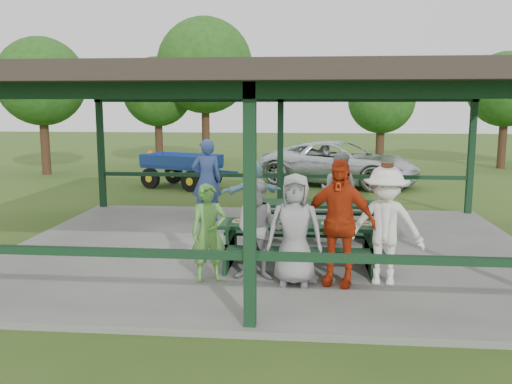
# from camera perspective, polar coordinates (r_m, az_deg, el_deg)

# --- Properties ---
(ground) EXTENTS (90.00, 90.00, 0.00)m
(ground) POSITION_cam_1_polar(r_m,az_deg,el_deg) (10.61, 1.51, -6.31)
(ground) COLOR #32531A
(ground) RESTS_ON ground
(concrete_slab) EXTENTS (10.00, 8.00, 0.10)m
(concrete_slab) POSITION_cam_1_polar(r_m,az_deg,el_deg) (10.60, 1.52, -6.05)
(concrete_slab) COLOR slate
(concrete_slab) RESTS_ON ground
(pavilion_structure) EXTENTS (10.60, 8.60, 3.24)m
(pavilion_structure) POSITION_cam_1_polar(r_m,az_deg,el_deg) (10.23, 1.59, 11.05)
(pavilion_structure) COLOR black
(pavilion_structure) RESTS_ON concrete_slab
(picnic_table_near) EXTENTS (2.72, 1.39, 0.75)m
(picnic_table_near) POSITION_cam_1_polar(r_m,az_deg,el_deg) (9.28, 4.52, -4.92)
(picnic_table_near) COLOR black
(picnic_table_near) RESTS_ON concrete_slab
(picnic_table_far) EXTENTS (2.58, 1.39, 0.75)m
(picnic_table_far) POSITION_cam_1_polar(r_m,az_deg,el_deg) (11.23, 6.01, -2.48)
(picnic_table_far) COLOR black
(picnic_table_far) RESTS_ON concrete_slab
(table_setting) EXTENTS (2.37, 0.45, 0.10)m
(table_setting) POSITION_cam_1_polar(r_m,az_deg,el_deg) (9.25, 4.84, -3.03)
(table_setting) COLOR white
(table_setting) RESTS_ON picnic_table_near
(contestant_green) EXTENTS (0.65, 0.53, 1.53)m
(contestant_green) POSITION_cam_1_polar(r_m,az_deg,el_deg) (8.48, -5.00, -4.29)
(contestant_green) COLOR #5CA241
(contestant_green) RESTS_ON concrete_slab
(contestant_grey_left) EXTENTS (0.79, 0.62, 1.61)m
(contestant_grey_left) POSITION_cam_1_polar(r_m,az_deg,el_deg) (8.48, 0.29, -3.99)
(contestant_grey_left) COLOR gray
(contestant_grey_left) RESTS_ON concrete_slab
(contestant_grey_mid) EXTENTS (0.85, 0.57, 1.72)m
(contestant_grey_mid) POSITION_cam_1_polar(r_m,az_deg,el_deg) (8.27, 4.10, -3.96)
(contestant_grey_mid) COLOR gray
(contestant_grey_mid) RESTS_ON concrete_slab
(contestant_red) EXTENTS (1.22, 0.79, 1.94)m
(contestant_red) POSITION_cam_1_polar(r_m,az_deg,el_deg) (8.32, 8.65, -3.19)
(contestant_red) COLOR #BB3110
(contestant_red) RESTS_ON concrete_slab
(contestant_white_fedora) EXTENTS (1.27, 0.86, 1.88)m
(contestant_white_fedora) POSITION_cam_1_polar(r_m,az_deg,el_deg) (8.49, 13.43, -3.45)
(contestant_white_fedora) COLOR white
(contestant_white_fedora) RESTS_ON concrete_slab
(spectator_lblue) EXTENTS (1.47, 0.97, 1.52)m
(spectator_lblue) POSITION_cam_1_polar(r_m,az_deg,el_deg) (12.16, -0.30, -0.16)
(spectator_lblue) COLOR #91CAE0
(spectator_lblue) RESTS_ON concrete_slab
(spectator_blue) EXTENTS (0.80, 0.63, 1.95)m
(spectator_blue) POSITION_cam_1_polar(r_m,az_deg,el_deg) (12.79, -5.22, 1.24)
(spectator_blue) COLOR #3A5298
(spectator_blue) RESTS_ON concrete_slab
(spectator_grey) EXTENTS (1.03, 0.93, 1.73)m
(spectator_grey) POSITION_cam_1_polar(r_m,az_deg,el_deg) (11.88, 8.71, 0.02)
(spectator_grey) COLOR gray
(spectator_grey) RESTS_ON concrete_slab
(pickup_truck) EXTENTS (6.12, 4.57, 1.54)m
(pickup_truck) POSITION_cam_1_polar(r_m,az_deg,el_deg) (19.53, 8.82, 3.02)
(pickup_truck) COLOR silver
(pickup_truck) RESTS_ON ground
(farm_trailer) EXTENTS (3.52, 2.28, 1.24)m
(farm_trailer) POSITION_cam_1_polar(r_m,az_deg,el_deg) (18.86, -7.82, 2.34)
(farm_trailer) COLOR navy
(farm_trailer) RESTS_ON ground
(tree_far_left) EXTENTS (3.23, 3.23, 5.04)m
(tree_far_left) POSITION_cam_1_polar(r_m,az_deg,el_deg) (25.99, -10.32, 10.31)
(tree_far_left) COLOR #312213
(tree_far_left) RESTS_ON ground
(tree_left) EXTENTS (4.31, 4.31, 6.73)m
(tree_left) POSITION_cam_1_polar(r_m,az_deg,el_deg) (25.18, -5.41, 13.08)
(tree_left) COLOR #312213
(tree_left) RESTS_ON ground
(tree_mid) EXTENTS (2.85, 2.85, 4.45)m
(tree_mid) POSITION_cam_1_polar(r_m,az_deg,el_deg) (24.07, 13.07, 9.35)
(tree_mid) COLOR #312213
(tree_mid) RESTS_ON ground
(tree_right) EXTENTS (3.30, 3.30, 5.15)m
(tree_right) POSITION_cam_1_polar(r_m,az_deg,el_deg) (26.62, 24.83, 9.75)
(tree_right) COLOR #312213
(tree_right) RESTS_ON ground
(tree_edge_left) EXTENTS (3.53, 3.53, 5.52)m
(tree_edge_left) POSITION_cam_1_polar(r_m,az_deg,el_deg) (23.76, -21.67, 10.72)
(tree_edge_left) COLOR #312213
(tree_edge_left) RESTS_ON ground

